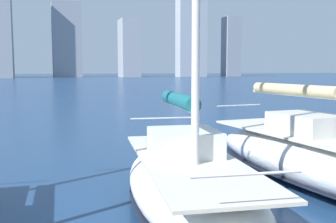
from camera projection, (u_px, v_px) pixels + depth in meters
sailboat_tan at (319, 158)px, 10.33m from camera, size 2.96×8.95×11.12m
sailboat_teal at (188, 180)px, 8.38m from camera, size 3.22×7.06×12.72m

